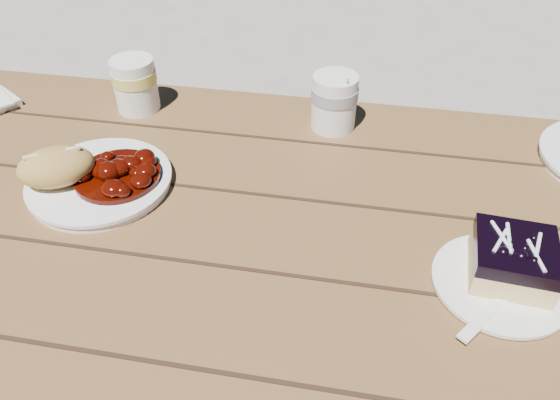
% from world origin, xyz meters
% --- Properties ---
extents(picnic_table, '(2.00, 1.55, 0.75)m').
position_xyz_m(picnic_table, '(0.00, -0.00, 0.59)').
color(picnic_table, brown).
rests_on(picnic_table, ground).
extents(main_plate, '(0.22, 0.22, 0.02)m').
position_xyz_m(main_plate, '(-0.26, 0.06, 0.76)').
color(main_plate, white).
rests_on(main_plate, picnic_table).
extents(goulash_stew, '(0.14, 0.14, 0.04)m').
position_xyz_m(goulash_stew, '(-0.23, 0.06, 0.79)').
color(goulash_stew, '#3B0802').
rests_on(goulash_stew, main_plate).
extents(bread_roll, '(0.14, 0.13, 0.06)m').
position_xyz_m(bread_roll, '(-0.32, 0.04, 0.80)').
color(bread_roll, tan).
rests_on(bread_roll, main_plate).
extents(dessert_plate, '(0.17, 0.17, 0.01)m').
position_xyz_m(dessert_plate, '(0.35, -0.05, 0.76)').
color(dessert_plate, white).
rests_on(dessert_plate, picnic_table).
extents(blueberry_cake, '(0.11, 0.11, 0.06)m').
position_xyz_m(blueberry_cake, '(0.36, -0.04, 0.79)').
color(blueberry_cake, '#E6C67D').
rests_on(blueberry_cake, dessert_plate).
extents(fork_dessert, '(0.12, 0.14, 0.00)m').
position_xyz_m(fork_dessert, '(0.33, -0.11, 0.76)').
color(fork_dessert, white).
rests_on(fork_dessert, dessert_plate).
extents(coffee_cup, '(0.08, 0.08, 0.10)m').
position_xyz_m(coffee_cup, '(0.09, 0.30, 0.80)').
color(coffee_cup, white).
rests_on(coffee_cup, picnic_table).
extents(second_cup, '(0.08, 0.08, 0.10)m').
position_xyz_m(second_cup, '(-0.29, 0.30, 0.80)').
color(second_cup, white).
rests_on(second_cup, picnic_table).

